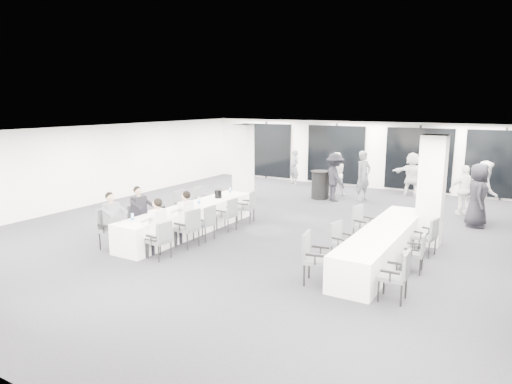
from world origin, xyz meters
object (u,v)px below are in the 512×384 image
(chair_main_right_fourth, at_px, (229,213))
(standing_guest_e, at_px, (478,191))
(standing_guest_h, at_px, (485,188))
(ice_bucket_near, at_px, (161,211))
(standing_guest_c, at_px, (335,174))
(cocktail_table, at_px, (320,185))
(standing_guest_b, at_px, (335,171))
(standing_guest_d, at_px, (465,187))
(chair_side_left_far, at_px, (362,222))
(chair_main_right_second, at_px, (189,226))
(chair_side_right_mid, at_px, (417,250))
(chair_main_right_near, at_px, (161,238))
(chair_main_right_mid, at_px, (206,221))
(banquet_table_side, at_px, (383,244))
(chair_main_left_mid, at_px, (158,215))
(ice_bucket_far, at_px, (218,194))
(chair_main_left_far, at_px, (202,200))
(chair_side_right_near, at_px, (398,273))
(banquet_table_main, at_px, (190,219))
(standing_guest_a, at_px, (364,173))
(standing_guest_g, at_px, (294,165))
(standing_guest_f, at_px, (412,171))
(chair_main_left_fourth, at_px, (183,205))
(chair_main_right_far, at_px, (248,205))
(chair_side_left_mid, at_px, (341,239))
(chair_main_left_second, at_px, (137,220))
(chair_main_left_near, at_px, (109,226))
(chair_side_right_far, at_px, (428,234))

(chair_main_right_fourth, distance_m, standing_guest_e, 7.25)
(standing_guest_h, bearing_deg, ice_bucket_near, 127.68)
(standing_guest_c, bearing_deg, cocktail_table, 27.28)
(standing_guest_b, distance_m, standing_guest_d, 4.79)
(chair_side_left_far, relative_size, standing_guest_b, 0.51)
(chair_main_right_second, xyz_separation_m, chair_side_right_mid, (5.25, 1.12, -0.07))
(chair_main_right_near, height_order, chair_main_right_mid, chair_main_right_mid)
(banquet_table_side, xyz_separation_m, chair_main_right_near, (-4.44, -2.56, 0.14))
(chair_main_left_mid, bearing_deg, ice_bucket_far, 165.74)
(cocktail_table, distance_m, chair_main_left_mid, 6.88)
(chair_main_left_far, relative_size, chair_side_right_near, 0.99)
(chair_main_left_far, height_order, chair_main_right_second, chair_main_right_second)
(standing_guest_h, bearing_deg, banquet_table_main, 121.69)
(banquet_table_main, distance_m, standing_guest_a, 7.30)
(chair_main_right_fourth, relative_size, standing_guest_a, 0.45)
(chair_main_right_second, height_order, standing_guest_g, standing_guest_g)
(standing_guest_f, height_order, ice_bucket_far, standing_guest_f)
(chair_main_right_near, relative_size, standing_guest_f, 0.47)
(chair_main_right_second, relative_size, standing_guest_c, 0.49)
(chair_main_left_fourth, bearing_deg, standing_guest_e, 109.62)
(chair_main_right_far, distance_m, standing_guest_e, 6.71)
(chair_main_right_far, relative_size, chair_side_right_mid, 1.11)
(chair_side_right_mid, bearing_deg, standing_guest_g, 35.52)
(standing_guest_b, xyz_separation_m, standing_guest_d, (4.72, -0.81, -0.04))
(banquet_table_side, relative_size, ice_bucket_far, 19.87)
(chair_side_left_mid, bearing_deg, chair_main_left_far, -97.08)
(chair_main_left_second, xyz_separation_m, standing_guest_d, (7.14, 7.37, 0.39))
(chair_main_right_mid, bearing_deg, ice_bucket_far, 25.41)
(standing_guest_a, xyz_separation_m, ice_bucket_near, (-2.75, -7.93, -0.16))
(cocktail_table, xyz_separation_m, standing_guest_h, (5.61, -0.77, 0.53))
(chair_main_left_second, relative_size, chair_side_right_near, 0.95)
(cocktail_table, distance_m, chair_main_left_far, 5.01)
(banquet_table_main, bearing_deg, standing_guest_h, 37.76)
(chair_main_right_second, height_order, standing_guest_h, standing_guest_h)
(cocktail_table, xyz_separation_m, chair_main_right_far, (-0.50, -4.40, 0.01))
(chair_main_right_mid, xyz_separation_m, chair_side_right_mid, (5.26, 0.43, -0.04))
(chair_main_left_near, xyz_separation_m, chair_main_right_near, (1.67, 0.04, -0.06))
(chair_main_right_near, bearing_deg, standing_guest_h, -33.10)
(chair_main_right_second, bearing_deg, chair_main_left_far, 37.50)
(standing_guest_d, bearing_deg, chair_side_right_mid, 60.38)
(chair_side_right_near, relative_size, standing_guest_g, 0.56)
(chair_main_left_mid, relative_size, standing_guest_b, 0.45)
(chair_main_left_near, bearing_deg, chair_main_right_near, 88.66)
(standing_guest_h, bearing_deg, standing_guest_d, 31.92)
(ice_bucket_near, bearing_deg, chair_side_right_far, 22.72)
(chair_side_right_far, height_order, standing_guest_c, standing_guest_c)
(cocktail_table, height_order, ice_bucket_far, cocktail_table)
(standing_guest_e, bearing_deg, standing_guest_d, 9.82)
(chair_main_right_near, relative_size, standing_guest_a, 0.43)
(chair_main_left_mid, height_order, chair_main_right_mid, chair_main_right_mid)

